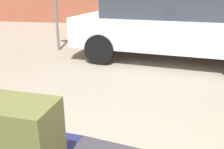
# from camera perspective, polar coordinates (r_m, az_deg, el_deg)

# --- Properties ---
(parked_car) EXTENTS (4.51, 2.38, 1.42)m
(parked_car) POSITION_cam_1_polar(r_m,az_deg,el_deg) (5.54, 13.82, 11.27)
(parked_car) COLOR silver
(parked_car) RESTS_ON ground_plane
(bollard_kerb_near) EXTENTS (0.24, 0.24, 0.60)m
(bollard_kerb_near) POSITION_cam_1_polar(r_m,az_deg,el_deg) (8.77, 21.34, 10.40)
(bollard_kerb_near) COLOR #383838
(bollard_kerb_near) RESTS_ON ground_plane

